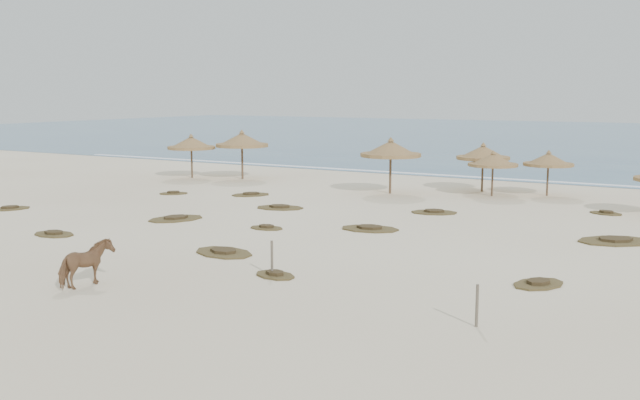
{
  "coord_description": "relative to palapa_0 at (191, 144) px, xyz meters",
  "views": [
    {
      "loc": [
        14.94,
        -19.96,
        5.56
      ],
      "look_at": [
        0.6,
        5.0,
        1.23
      ],
      "focal_mm": 40.0,
      "sensor_mm": 36.0,
      "label": 1
    }
  ],
  "objects": [
    {
      "name": "palapa_2",
      "position": [
        14.46,
        -0.26,
        0.18
      ],
      "size": [
        4.24,
        4.24,
        3.16
      ],
      "rotation": [
        0.0,
        0.0,
        -0.31
      ],
      "color": "brown",
      "rests_on": "ground"
    },
    {
      "name": "scrub_2",
      "position": [
        14.35,
        -12.4,
        -2.22
      ],
      "size": [
        1.52,
        1.05,
        0.16
      ],
      "rotation": [
        0.0,
        0.0,
        0.07
      ],
      "color": "brown",
      "rests_on": "ground"
    },
    {
      "name": "scrub_4",
      "position": [
        26.18,
        -15.71,
        -2.22
      ],
      "size": [
        1.8,
        2.1,
        0.16
      ],
      "rotation": [
        0.0,
        0.0,
        1.13
      ],
      "color": "brown",
      "rests_on": "ground"
    },
    {
      "name": "scrub_7",
      "position": [
        18.97,
        -5.27,
        -2.22
      ],
      "size": [
        2.53,
        2.11,
        0.16
      ],
      "rotation": [
        0.0,
        0.0,
        0.38
      ],
      "color": "brown",
      "rests_on": "ground"
    },
    {
      "name": "scrub_9",
      "position": [
        15.65,
        -16.98,
        -2.22
      ],
      "size": [
        2.67,
        2.01,
        0.16
      ],
      "rotation": [
        0.0,
        0.0,
        2.94
      ],
      "color": "brown",
      "rests_on": "ground"
    },
    {
      "name": "foam_line",
      "position": [
        15.77,
        9.54,
        -2.26
      ],
      "size": [
        70.0,
        0.6,
        0.01
      ],
      "primitive_type": "cube",
      "color": "white",
      "rests_on": "ground"
    },
    {
      "name": "scrub_5",
      "position": [
        27.27,
        -8.03,
        -2.22
      ],
      "size": [
        3.48,
        3.31,
        0.16
      ],
      "rotation": [
        0.0,
        0.0,
        0.66
      ],
      "color": "brown",
      "rests_on": "ground"
    },
    {
      "name": "fence_post_far",
      "position": [
        25.77,
        -20.27,
        -1.75
      ],
      "size": [
        0.1,
        0.1,
        1.05
      ],
      "primitive_type": "cylinder",
      "rotation": [
        0.0,
        0.0,
        -0.36
      ],
      "color": "#655B4C",
      "rests_on": "ground"
    },
    {
      "name": "scrub_13",
      "position": [
        11.95,
        -7.71,
        -2.22
      ],
      "size": [
        2.69,
        2.14,
        0.16
      ],
      "rotation": [
        0.0,
        0.0,
        0.29
      ],
      "color": "brown",
      "rests_on": "ground"
    },
    {
      "name": "scrub_8",
      "position": [
        4.09,
        -6.48,
        -2.22
      ],
      "size": [
        1.85,
        1.79,
        0.16
      ],
      "rotation": [
        0.0,
        0.0,
        0.7
      ],
      "color": "brown",
      "rests_on": "ground"
    },
    {
      "name": "scrub_0",
      "position": [
        0.78,
        -14.45,
        -2.22
      ],
      "size": [
        1.96,
        2.21,
        0.16
      ],
      "rotation": [
        0.0,
        0.0,
        1.06
      ],
      "color": "brown",
      "rests_on": "ground"
    },
    {
      "name": "fence_post_near",
      "position": [
        18.82,
        -18.68,
        -1.72
      ],
      "size": [
        0.09,
        0.09,
        1.1
      ],
      "primitive_type": "cylinder",
      "rotation": [
        0.0,
        0.0,
        0.11
      ],
      "color": "#655B4C",
      "rests_on": "ground"
    },
    {
      "name": "scrub_12",
      "position": [
        18.93,
        -18.69,
        -2.22
      ],
      "size": [
        1.6,
        1.23,
        0.16
      ],
      "rotation": [
        0.0,
        0.0,
        2.91
      ],
      "color": "brown",
      "rests_on": "ground"
    },
    {
      "name": "scrub_6",
      "position": [
        8.13,
        -4.76,
        -2.22
      ],
      "size": [
        2.42,
        2.52,
        0.16
      ],
      "rotation": [
        0.0,
        0.0,
        0.88
      ],
      "color": "brown",
      "rests_on": "ground"
    },
    {
      "name": "horse",
      "position": [
        14.86,
        -22.41,
        -1.59
      ],
      "size": [
        0.9,
        1.67,
        1.35
      ],
      "primitive_type": "imported",
      "rotation": [
        0.0,
        0.0,
        3.03
      ],
      "color": "brown",
      "rests_on": "ground"
    },
    {
      "name": "palapa_3",
      "position": [
        19.7,
        1.55,
        -0.32
      ],
      "size": [
        3.48,
        3.48,
        2.51
      ],
      "rotation": [
        0.0,
        0.0,
        -0.38
      ],
      "color": "brown",
      "rests_on": "ground"
    },
    {
      "name": "ocean",
      "position": [
        15.77,
        58.54,
        -2.26
      ],
      "size": [
        200.0,
        100.0,
        0.01
      ],
      "primitive_type": "cube",
      "color": "#2C5884",
      "rests_on": "ground"
    },
    {
      "name": "scrub_1",
      "position": [
        9.64,
        -12.61,
        -2.22
      ],
      "size": [
        2.54,
        2.98,
        0.16
      ],
      "rotation": [
        0.0,
        0.0,
        1.14
      ],
      "color": "brown",
      "rests_on": "ground"
    },
    {
      "name": "palapa_4",
      "position": [
        18.66,
        3.12,
        -0.09
      ],
      "size": [
        3.98,
        3.98,
        2.81
      ],
      "rotation": [
        0.0,
        0.0,
        -0.43
      ],
      "color": "brown",
      "rests_on": "ground"
    },
    {
      "name": "scrub_11",
      "position": [
        7.8,
        -17.7,
        -2.22
      ],
      "size": [
        1.85,
        1.21,
        0.16
      ],
      "rotation": [
        0.0,
        0.0,
        3.13
      ],
      "color": "brown",
      "rests_on": "ground"
    },
    {
      "name": "palapa_5",
      "position": [
        22.27,
        3.19,
        -0.32
      ],
      "size": [
        2.92,
        2.92,
        2.52
      ],
      "rotation": [
        0.0,
        0.0,
        -0.09
      ],
      "color": "brown",
      "rests_on": "ground"
    },
    {
      "name": "palapa_0",
      "position": [
        0.0,
        0.0,
        0.0
      ],
      "size": [
        4.11,
        4.11,
        2.92
      ],
      "rotation": [
        0.0,
        0.0,
        0.41
      ],
      "color": "brown",
      "rests_on": "ground"
    },
    {
      "name": "scrub_10",
      "position": [
        25.99,
        -1.53,
        -2.22
      ],
      "size": [
        1.68,
        1.29,
        0.16
      ],
      "rotation": [
        0.0,
        0.0,
        2.91
      ],
      "color": "brown",
      "rests_on": "ground"
    },
    {
      "name": "ground",
      "position": [
        15.77,
        -16.46,
        -2.27
      ],
      "size": [
        160.0,
        160.0,
        0.0
      ],
      "primitive_type": "plane",
      "color": "beige",
      "rests_on": "ground"
    },
    {
      "name": "palapa_1",
      "position": [
        3.27,
        1.15,
        0.23
      ],
      "size": [
        4.21,
        4.21,
        3.23
      ],
      "rotation": [
        0.0,
        0.0,
        -0.26
      ],
      "color": "brown",
      "rests_on": "ground"
    },
    {
      "name": "scrub_3",
      "position": [
        18.15,
        -10.45,
        -2.22
      ],
      "size": [
        2.7,
        2.02,
        0.16
      ],
      "rotation": [
        0.0,
        0.0,
        0.19
      ],
      "color": "brown",
      "rests_on": "ground"
    }
  ]
}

